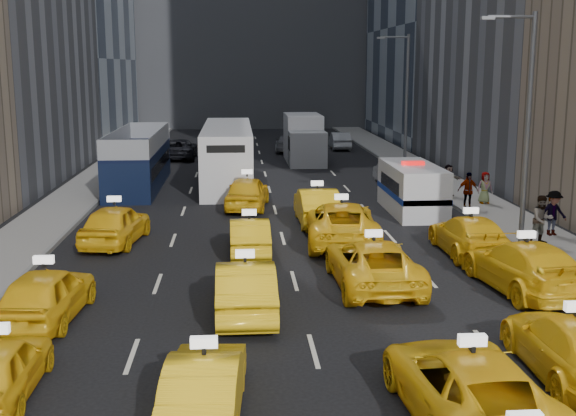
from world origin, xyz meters
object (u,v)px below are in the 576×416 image
object	(u,v)px
nypd_van	(412,189)
box_truck	(304,139)
double_decker	(139,159)
city_bus	(228,155)

from	to	relation	value
nypd_van	box_truck	bearing A→B (deg)	93.33
box_truck	double_decker	bearing A→B (deg)	-131.79
double_decker	nypd_van	bearing A→B (deg)	-35.14
double_decker	box_truck	world-z (taller)	box_truck
nypd_van	double_decker	distance (m)	16.47
nypd_van	box_truck	world-z (taller)	box_truck
box_truck	nypd_van	bearing A→B (deg)	-75.88
nypd_van	box_truck	distance (m)	19.24
double_decker	city_bus	size ratio (longest dim) A/B	0.84
nypd_van	double_decker	world-z (taller)	double_decker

